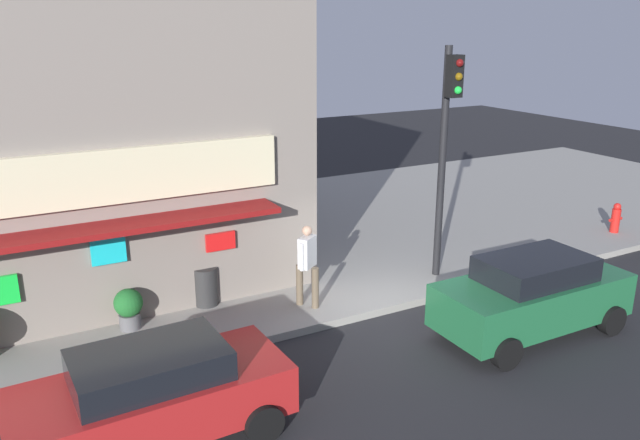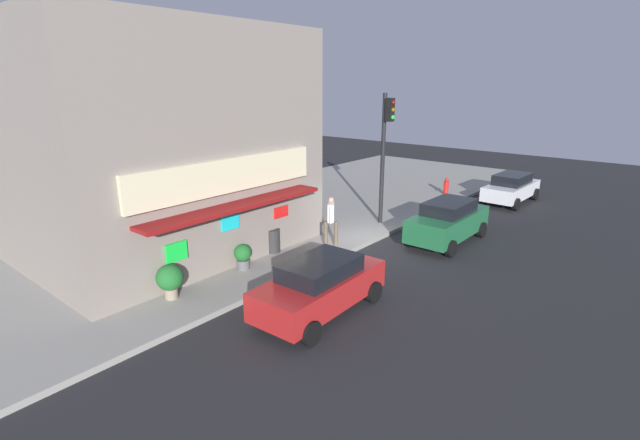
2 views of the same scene
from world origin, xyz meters
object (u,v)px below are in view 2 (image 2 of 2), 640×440
parked_car_green (448,221)px  parked_car_red (320,285)px  traffic_light (385,142)px  pedestrian (331,219)px  parked_car_white (511,188)px  potted_plant_by_doorway (170,279)px  fire_hydrant (446,186)px  trash_can (273,241)px  potted_plant_by_window (243,255)px

parked_car_green → parked_car_red: 7.86m
parked_car_green → traffic_light: bearing=88.9°
pedestrian → parked_car_white: (11.74, -2.93, -0.43)m
potted_plant_by_doorway → parked_car_green: parked_car_green is taller
traffic_light → fire_hydrant: bearing=1.6°
potted_plant_by_doorway → parked_car_white: bearing=-11.3°
pedestrian → potted_plant_by_doorway: size_ratio=1.82×
traffic_light → potted_plant_by_doorway: 10.71m
traffic_light → trash_can: bearing=168.7°
traffic_light → trash_can: size_ratio=6.37×
parked_car_red → potted_plant_by_doorway: bearing=122.6°
fire_hydrant → pedestrian: pedestrian is taller
fire_hydrant → parked_car_green: bearing=-154.6°
parked_car_green → potted_plant_by_window: bearing=152.4°
potted_plant_by_doorway → trash_can: bearing=5.4°
traffic_light → fire_hydrant: traffic_light is taller
fire_hydrant → parked_car_red: parked_car_red is taller
pedestrian → potted_plant_by_window: (-3.74, 0.79, -0.57)m
pedestrian → parked_car_white: size_ratio=0.45×
potted_plant_by_window → parked_car_white: parked_car_white is taller
fire_hydrant → traffic_light: bearing=-178.4°
potted_plant_by_doorway → parked_car_green: bearing=-20.5°
parked_car_white → pedestrian: bearing=166.0°
parked_car_white → potted_plant_by_doorway: bearing=168.7°
trash_can → parked_car_green: (5.63, -4.25, 0.26)m
traffic_light → parked_car_white: traffic_light is taller
fire_hydrant → trash_can: bearing=175.7°
trash_can → parked_car_green: 7.05m
fire_hydrant → potted_plant_by_window: bearing=177.7°
trash_can → pedestrian: (1.96, -1.17, 0.61)m
pedestrian → parked_car_red: pedestrian is taller
fire_hydrant → parked_car_white: parked_car_white is taller
traffic_light → parked_car_green: traffic_light is taller
trash_can → parked_car_white: parked_car_white is taller
traffic_light → pedestrian: size_ratio=2.97×
trash_can → parked_car_red: bearing=-118.4°
pedestrian → parked_car_red: (-4.19, -2.94, -0.40)m
pedestrian → potted_plant_by_window: bearing=168.1°
parked_car_green → parked_car_white: bearing=1.1°
parked_car_green → fire_hydrant: bearing=25.4°
potted_plant_by_window → parked_car_white: (15.48, -3.72, 0.14)m
potted_plant_by_window → parked_car_red: size_ratio=0.21×
potted_plant_by_window → parked_car_red: 3.77m
potted_plant_by_window → parked_car_green: size_ratio=0.21×
fire_hydrant → trash_can: fire_hydrant is taller
potted_plant_by_window → parked_car_white: 15.93m
trash_can → potted_plant_by_window: bearing=-168.1°
traffic_light → potted_plant_by_doorway: (-10.27, 0.71, -2.96)m
traffic_light → pedestrian: 4.49m
traffic_light → parked_car_green: 4.22m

